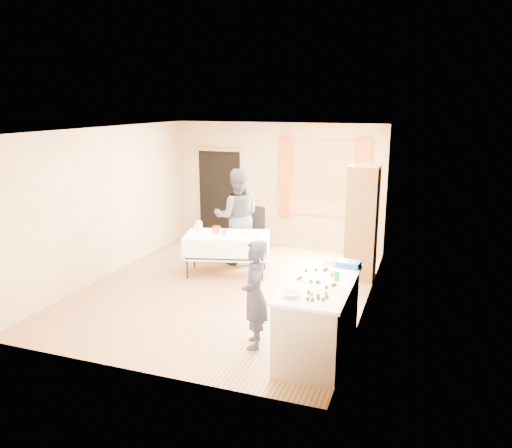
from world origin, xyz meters
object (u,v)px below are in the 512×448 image
at_px(chair, 252,244).
at_px(woman, 237,217).
at_px(cabinet, 362,223).
at_px(party_table, 227,250).
at_px(girl, 255,294).
at_px(counter, 319,317).

xyz_separation_m(chair, woman, (-0.18, -0.31, 0.60)).
distance_m(chair, woman, 0.70).
height_order(cabinet, woman, cabinet).
relative_size(party_table, chair, 1.57).
bearing_deg(chair, cabinet, 0.42).
distance_m(girl, woman, 3.38).
bearing_deg(cabinet, chair, 170.93).
distance_m(cabinet, counter, 2.94).
relative_size(counter, woman, 0.92).
bearing_deg(counter, chair, 122.34).
bearing_deg(girl, woman, -173.58).
bearing_deg(counter, girl, -171.10).
bearing_deg(chair, girl, -59.93).
height_order(party_table, chair, chair).
height_order(chair, woman, woman).
relative_size(girl, woman, 0.76).
bearing_deg(party_table, chair, 68.64).
relative_size(chair, woman, 0.57).
bearing_deg(party_table, woman, 80.64).
bearing_deg(cabinet, party_table, -164.18).
bearing_deg(chair, counter, -48.17).
xyz_separation_m(party_table, girl, (1.37, -2.37, 0.24)).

